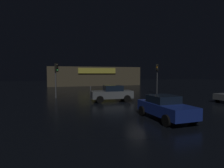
# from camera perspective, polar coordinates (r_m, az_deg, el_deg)

# --- Properties ---
(ground_plane) EXTENTS (120.00, 120.00, 0.00)m
(ground_plane) POSITION_cam_1_polar(r_m,az_deg,el_deg) (16.16, 9.28, -6.93)
(ground_plane) COLOR black
(store_building) EXTENTS (21.47, 9.34, 4.36)m
(store_building) POSITION_cam_1_polar(r_m,az_deg,el_deg) (45.57, -5.95, 2.49)
(store_building) COLOR brown
(store_building) RESTS_ON ground
(traffic_signal_main) EXTENTS (0.42, 0.42, 4.02)m
(traffic_signal_main) POSITION_cam_1_polar(r_m,az_deg,el_deg) (21.82, -17.16, 3.03)
(traffic_signal_main) COLOR #595B60
(traffic_signal_main) RESTS_ON ground
(traffic_signal_cross_left) EXTENTS (0.41, 0.43, 4.12)m
(traffic_signal_cross_left) POSITION_cam_1_polar(r_m,az_deg,el_deg) (25.45, 14.02, 3.93)
(traffic_signal_cross_left) COLOR #595B60
(traffic_signal_cross_left) RESTS_ON ground
(car_near) EXTENTS (2.06, 4.16, 1.49)m
(car_near) POSITION_cam_1_polar(r_m,az_deg,el_deg) (11.88, 16.34, -7.02)
(car_near) COLOR navy
(car_near) RESTS_ON ground
(car_far) EXTENTS (4.27, 2.13, 1.66)m
(car_far) POSITION_cam_1_polar(r_m,az_deg,el_deg) (18.55, 0.01, -2.93)
(car_far) COLOR slate
(car_far) RESTS_ON ground
(bollard_kerb_a) EXTENTS (0.12, 0.12, 1.20)m
(bollard_kerb_a) POSITION_cam_1_polar(r_m,az_deg,el_deg) (23.79, -6.79, -2.14)
(bollard_kerb_a) COLOR #595B60
(bollard_kerb_a) RESTS_ON ground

